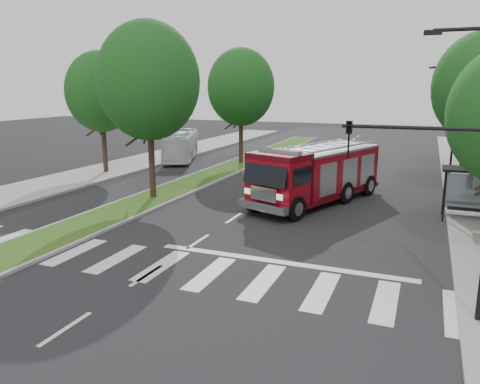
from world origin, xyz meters
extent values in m
plane|color=black|center=(0.00, 0.00, 0.00)|extent=(140.00, 140.00, 0.00)
cube|color=gray|center=(-14.50, 10.00, 0.07)|extent=(5.00, 80.00, 0.15)
cube|color=gray|center=(-6.00, 18.00, 0.07)|extent=(3.00, 50.00, 0.14)
cube|color=#2C4F16|center=(-6.00, 18.00, 0.14)|extent=(2.60, 49.50, 0.02)
cylinder|color=black|center=(9.80, 7.40, 1.25)|extent=(0.08, 0.08, 2.50)
cylinder|color=black|center=(9.80, 8.60, 1.25)|extent=(0.08, 0.08, 2.50)
cube|color=black|center=(11.20, 8.00, 2.55)|extent=(3.20, 1.60, 0.12)
cube|color=#8C99A5|center=(11.20, 8.70, 1.30)|extent=(2.80, 0.04, 1.80)
cube|color=black|center=(11.20, 8.00, 0.55)|extent=(2.40, 0.40, 0.08)
cylinder|color=black|center=(11.50, 14.00, 2.20)|extent=(0.36, 0.36, 4.40)
cylinder|color=black|center=(11.50, 24.00, 1.98)|extent=(0.36, 0.36, 3.96)
ellipsoid|color=#0F3813|center=(11.50, 24.00, 5.85)|extent=(5.00, 5.00, 5.75)
cylinder|color=black|center=(-6.00, 6.00, 2.31)|extent=(0.36, 0.36, 4.62)
ellipsoid|color=#0F3813|center=(-6.00, 6.00, 6.83)|extent=(5.80, 5.80, 6.67)
cylinder|color=black|center=(-6.00, 20.00, 2.20)|extent=(0.36, 0.36, 4.40)
ellipsoid|color=#0F3813|center=(-6.00, 20.00, 6.50)|extent=(5.60, 5.60, 6.44)
cylinder|color=black|center=(-14.00, 12.00, 2.09)|extent=(0.36, 0.36, 4.18)
ellipsoid|color=#0F3813|center=(-14.00, 12.00, 6.17)|extent=(5.20, 5.20, 5.98)
cylinder|color=black|center=(9.60, -3.50, 7.90)|extent=(1.80, 0.10, 0.10)
cube|color=black|center=(8.70, -3.50, 7.85)|extent=(0.45, 0.20, 0.12)
cylinder|color=black|center=(8.50, -3.50, 5.40)|extent=(4.00, 0.10, 0.10)
imported|color=black|center=(6.70, -3.50, 5.00)|extent=(0.18, 0.22, 1.10)
cylinder|color=black|center=(10.50, 20.00, 4.00)|extent=(0.16, 0.16, 8.00)
cylinder|color=black|center=(9.60, 20.00, 7.90)|extent=(1.80, 0.10, 0.10)
cube|color=black|center=(8.70, 20.00, 7.85)|extent=(0.45, 0.20, 0.12)
cube|color=#4E040B|center=(3.13, 8.79, 0.57)|extent=(6.03, 10.02, 0.29)
cube|color=maroon|center=(3.44, 9.65, 1.78)|extent=(5.23, 7.87, 2.29)
cube|color=maroon|center=(1.89, 5.46, 1.78)|extent=(3.40, 2.93, 2.41)
cube|color=#B2B2B7|center=(3.44, 9.65, 2.98)|extent=(5.23, 7.87, 0.14)
cylinder|color=#B2B2B7|center=(2.48, 10.01, 3.21)|extent=(2.50, 6.48, 0.11)
cylinder|color=#B2B2B7|center=(4.41, 9.29, 3.21)|extent=(2.50, 6.48, 0.11)
cube|color=silver|center=(1.43, 4.23, 0.69)|extent=(2.93, 1.41, 0.40)
cube|color=#8C99A5|center=(1.89, 5.46, 3.32)|extent=(2.50, 1.25, 0.21)
cylinder|color=black|center=(0.54, 5.60, 0.63)|extent=(0.81, 1.32, 1.26)
cylinder|color=black|center=(3.01, 4.68, 0.63)|extent=(0.81, 1.32, 1.26)
cylinder|color=black|center=(2.21, 10.11, 0.63)|extent=(0.81, 1.32, 1.26)
cylinder|color=black|center=(4.68, 9.19, 0.63)|extent=(0.81, 1.32, 1.26)
cylinder|color=black|center=(3.17, 12.69, 0.63)|extent=(0.81, 1.32, 1.26)
cylinder|color=black|center=(5.64, 11.77, 0.63)|extent=(0.81, 1.32, 1.26)
imported|color=silver|center=(-12.00, 20.34, 1.31)|extent=(5.56, 9.54, 2.62)
camera|label=1|loc=(8.79, -17.06, 6.47)|focal=35.00mm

